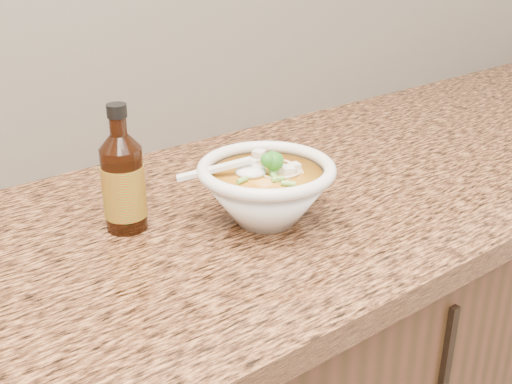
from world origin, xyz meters
TOP-DOWN VIEW (x-y plane):
  - counter_slab at (0.00, 1.68)m, footprint 4.00×0.68m
  - soup_bowl at (0.35, 1.60)m, footprint 0.23×0.21m
  - hot_sauce_bottle at (0.17, 1.72)m, footprint 0.08×0.08m

SIDE VIEW (x-z plane):
  - counter_slab at x=0.00m, z-range 0.86..0.90m
  - soup_bowl at x=0.35m, z-range 0.89..1.01m
  - hot_sauce_bottle at x=0.17m, z-range 0.88..1.07m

